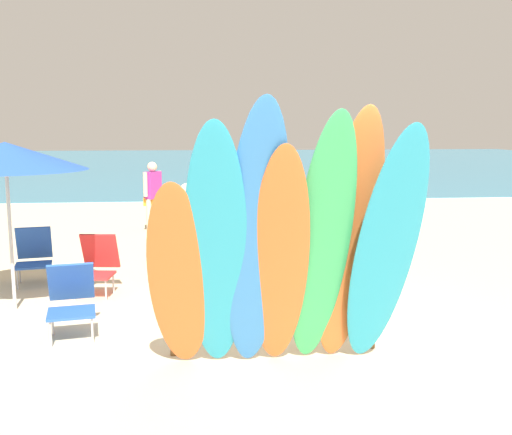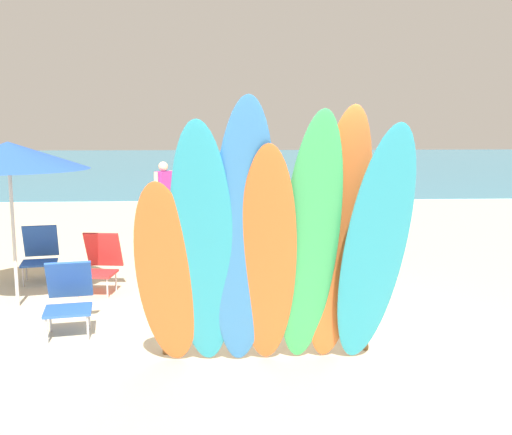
{
  "view_description": "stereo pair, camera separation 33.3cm",
  "coord_description": "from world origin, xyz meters",
  "px_view_note": "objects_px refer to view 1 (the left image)",
  "views": [
    {
      "loc": [
        -0.76,
        -5.71,
        2.28
      ],
      "look_at": [
        0.0,
        1.88,
        1.1
      ],
      "focal_mm": 41.25,
      "sensor_mm": 36.0,
      "label": 1
    },
    {
      "loc": [
        -0.43,
        -5.73,
        2.28
      ],
      "look_at": [
        0.0,
        1.88,
        1.1
      ],
      "focal_mm": 41.25,
      "sensor_mm": 36.0,
      "label": 2
    }
  ],
  "objects_px": {
    "beach_chair_striped": "(34,254)",
    "beachgoer_near_rack": "(188,230)",
    "surfboard_teal_1": "(216,255)",
    "surfboard_green_4": "(322,248)",
    "surfboard_rack": "(274,309)",
    "surfboard_orange_5": "(349,243)",
    "surfboard_orange_0": "(179,280)",
    "beachgoer_midbeach": "(323,210)",
    "beachgoer_strolling": "(241,192)",
    "surfboard_blue_2": "(256,245)",
    "surfboard_orange_3": "(280,263)",
    "beachgoer_by_water": "(153,192)",
    "beach_chair_blue": "(97,263)",
    "beach_chair_red": "(71,297)",
    "beach_umbrella": "(5,156)",
    "beachgoer_photographing": "(250,188)",
    "surfboard_teal_6": "(385,253)"
  },
  "relations": [
    {
      "from": "beachgoer_photographing",
      "to": "surfboard_rack",
      "type": "bearing_deg",
      "value": 54.27
    },
    {
      "from": "beachgoer_midbeach",
      "to": "beachgoer_near_rack",
      "type": "height_order",
      "value": "beachgoer_midbeach"
    },
    {
      "from": "beachgoer_by_water",
      "to": "beach_umbrella",
      "type": "bearing_deg",
      "value": 20.28
    },
    {
      "from": "beach_chair_red",
      "to": "beach_chair_blue",
      "type": "distance_m",
      "value": 1.61
    },
    {
      "from": "surfboard_teal_6",
      "to": "beachgoer_near_rack",
      "type": "height_order",
      "value": "surfboard_teal_6"
    },
    {
      "from": "beachgoer_photographing",
      "to": "beachgoer_midbeach",
      "type": "bearing_deg",
      "value": 72.29
    },
    {
      "from": "surfboard_orange_0",
      "to": "beachgoer_photographing",
      "type": "bearing_deg",
      "value": 85.2
    },
    {
      "from": "beachgoer_midbeach",
      "to": "beach_chair_red",
      "type": "xyz_separation_m",
      "value": [
        -3.52,
        -3.21,
        -0.48
      ]
    },
    {
      "from": "beach_chair_striped",
      "to": "beachgoer_near_rack",
      "type": "bearing_deg",
      "value": -30.56
    },
    {
      "from": "beachgoer_midbeach",
      "to": "beach_chair_red",
      "type": "bearing_deg",
      "value": 136.15
    },
    {
      "from": "beachgoer_near_rack",
      "to": "surfboard_orange_3",
      "type": "bearing_deg",
      "value": 44.41
    },
    {
      "from": "beachgoer_photographing",
      "to": "beach_umbrella",
      "type": "distance_m",
      "value": 6.82
    },
    {
      "from": "surfboard_teal_1",
      "to": "beach_umbrella",
      "type": "bearing_deg",
      "value": 137.85
    },
    {
      "from": "surfboard_orange_0",
      "to": "beachgoer_near_rack",
      "type": "relative_size",
      "value": 1.32
    },
    {
      "from": "beachgoer_midbeach",
      "to": "beach_chair_blue",
      "type": "height_order",
      "value": "beachgoer_midbeach"
    },
    {
      "from": "beachgoer_photographing",
      "to": "beachgoer_near_rack",
      "type": "relative_size",
      "value": 1.04
    },
    {
      "from": "beachgoer_near_rack",
      "to": "surfboard_orange_0",
      "type": "bearing_deg",
      "value": 27.38
    },
    {
      "from": "beachgoer_midbeach",
      "to": "beachgoer_strolling",
      "type": "distance_m",
      "value": 2.45
    },
    {
      "from": "surfboard_rack",
      "to": "beachgoer_by_water",
      "type": "xyz_separation_m",
      "value": [
        -1.73,
        7.12,
        0.43
      ]
    },
    {
      "from": "surfboard_rack",
      "to": "surfboard_teal_1",
      "type": "relative_size",
      "value": 0.84
    },
    {
      "from": "surfboard_rack",
      "to": "surfboard_teal_6",
      "type": "distance_m",
      "value": 1.35
    },
    {
      "from": "beachgoer_by_water",
      "to": "beach_chair_red",
      "type": "xyz_separation_m",
      "value": [
        -0.45,
        -6.36,
        -0.47
      ]
    },
    {
      "from": "surfboard_teal_1",
      "to": "beachgoer_by_water",
      "type": "height_order",
      "value": "surfboard_teal_1"
    },
    {
      "from": "beachgoer_by_water",
      "to": "beachgoer_strolling",
      "type": "bearing_deg",
      "value": 95.12
    },
    {
      "from": "surfboard_teal_6",
      "to": "beachgoer_photographing",
      "type": "height_order",
      "value": "surfboard_teal_6"
    },
    {
      "from": "surfboard_green_4",
      "to": "beach_chair_striped",
      "type": "height_order",
      "value": "surfboard_green_4"
    },
    {
      "from": "surfboard_green_4",
      "to": "beachgoer_by_water",
      "type": "distance_m",
      "value": 8.07
    },
    {
      "from": "surfboard_green_4",
      "to": "beachgoer_midbeach",
      "type": "bearing_deg",
      "value": 74.32
    },
    {
      "from": "beachgoer_photographing",
      "to": "beach_chair_blue",
      "type": "distance_m",
      "value": 5.74
    },
    {
      "from": "surfboard_teal_1",
      "to": "surfboard_orange_5",
      "type": "xyz_separation_m",
      "value": [
        1.21,
        0.12,
        0.06
      ]
    },
    {
      "from": "beachgoer_by_water",
      "to": "beachgoer_photographing",
      "type": "distance_m",
      "value": 2.18
    },
    {
      "from": "surfboard_teal_1",
      "to": "surfboard_green_4",
      "type": "relative_size",
      "value": 0.98
    },
    {
      "from": "surfboard_blue_2",
      "to": "surfboard_orange_3",
      "type": "height_order",
      "value": "surfboard_blue_2"
    },
    {
      "from": "surfboard_orange_3",
      "to": "beach_chair_blue",
      "type": "bearing_deg",
      "value": 127.8
    },
    {
      "from": "beach_chair_red",
      "to": "beachgoer_midbeach",
      "type": "bearing_deg",
      "value": 32.17
    },
    {
      "from": "beachgoer_photographing",
      "to": "beach_chair_blue",
      "type": "xyz_separation_m",
      "value": [
        -2.58,
        -5.11,
        -0.49
      ]
    },
    {
      "from": "surfboard_green_4",
      "to": "surfboard_orange_5",
      "type": "bearing_deg",
      "value": 15.06
    },
    {
      "from": "surfboard_rack",
      "to": "beach_chair_red",
      "type": "distance_m",
      "value": 2.3
    },
    {
      "from": "surfboard_orange_0",
      "to": "surfboard_rack",
      "type": "bearing_deg",
      "value": 36.6
    },
    {
      "from": "surfboard_orange_3",
      "to": "beach_chair_blue",
      "type": "xyz_separation_m",
      "value": [
        -2.11,
        3.04,
        -0.66
      ]
    },
    {
      "from": "beachgoer_midbeach",
      "to": "beach_chair_blue",
      "type": "distance_m",
      "value": 3.88
    },
    {
      "from": "surfboard_green_4",
      "to": "beach_chair_blue",
      "type": "bearing_deg",
      "value": 125.87
    },
    {
      "from": "surfboard_blue_2",
      "to": "surfboard_orange_5",
      "type": "relative_size",
      "value": 1.05
    },
    {
      "from": "surfboard_rack",
      "to": "beach_chair_blue",
      "type": "distance_m",
      "value": 3.2
    },
    {
      "from": "surfboard_blue_2",
      "to": "beach_chair_striped",
      "type": "bearing_deg",
      "value": 124.58
    },
    {
      "from": "beachgoer_midbeach",
      "to": "beach_umbrella",
      "type": "relative_size",
      "value": 0.74
    },
    {
      "from": "beachgoer_by_water",
      "to": "beachgoer_photographing",
      "type": "height_order",
      "value": "beachgoer_photographing"
    },
    {
      "from": "surfboard_rack",
      "to": "surfboard_orange_5",
      "type": "relative_size",
      "value": 0.83
    },
    {
      "from": "surfboard_green_4",
      "to": "beachgoer_by_water",
      "type": "height_order",
      "value": "surfboard_green_4"
    },
    {
      "from": "surfboard_green_4",
      "to": "beachgoer_photographing",
      "type": "xyz_separation_m",
      "value": [
        0.09,
        8.16,
        -0.3
      ]
    }
  ]
}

